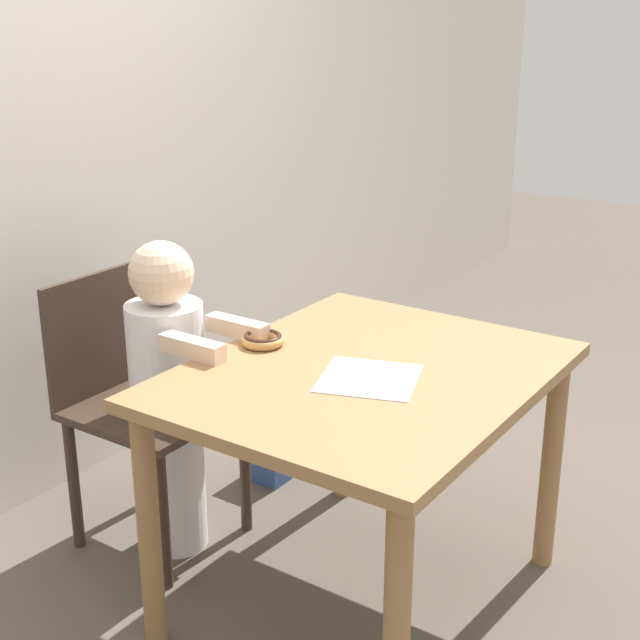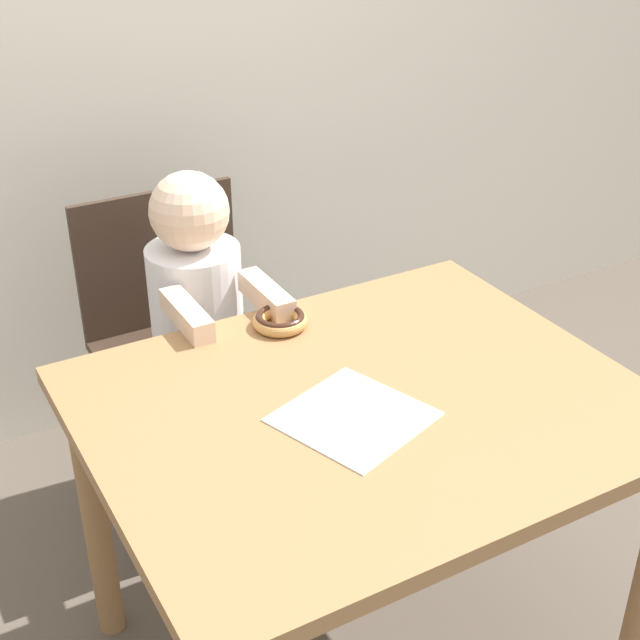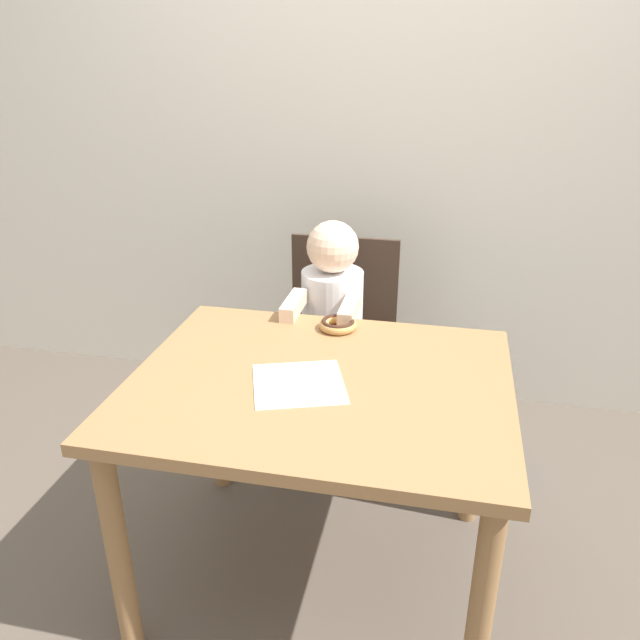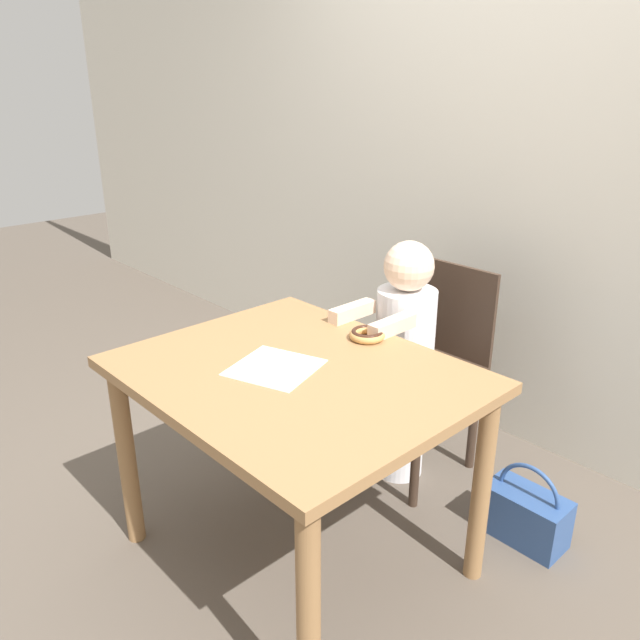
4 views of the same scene
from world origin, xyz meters
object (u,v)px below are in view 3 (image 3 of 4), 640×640
Objects in this scene: handbag at (475,448)px; donut at (338,324)px; child_figure at (332,343)px; chair at (337,341)px.

donut is at bearing -147.71° from handbag.
child_figure is at bearing -178.50° from handbag.
donut reaches higher than handbag.
handbag is at bearing -10.70° from chair.
chair is at bearing 90.00° from child_figure.
child_figure reaches higher than chair.
chair is 0.13m from child_figure.
chair is 0.51m from donut.
chair is at bearing 100.37° from donut.
handbag is (0.50, 0.31, -0.63)m from donut.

